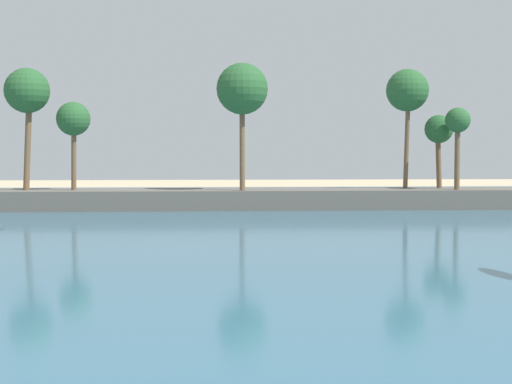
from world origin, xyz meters
The scene contains 2 objects.
sea centered at (0.00, 54.91, 0.03)m, with size 220.00×94.66×0.06m, color #386B84.
palm_headland centered at (-0.10, 62.17, 2.80)m, with size 102.96×6.86×12.99m.
Camera 1 is at (-0.60, -5.20, 5.33)m, focal length 52.47 mm.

